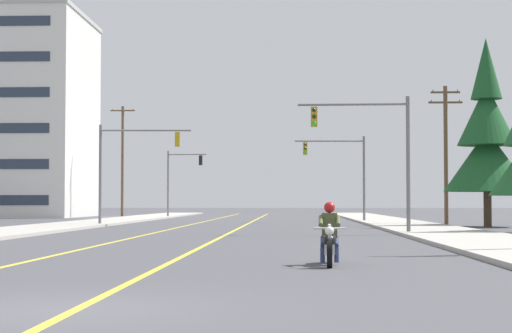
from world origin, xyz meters
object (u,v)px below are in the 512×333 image
Objects in this scene: conifer_tree_right_verge_far at (487,140)px; traffic_signal_near_right at (376,143)px; traffic_signal_mid_right at (344,165)px; utility_pole_right_far at (446,150)px; motorcycle_with_rider at (330,240)px; traffic_signal_near_left at (127,158)px; traffic_signal_mid_left at (179,174)px; utility_pole_left_far at (122,159)px.

traffic_signal_near_right is at bearing -122.31° from conifer_tree_right_verge_far.
traffic_signal_mid_right is 9.36m from utility_pole_right_far.
traffic_signal_near_left reaches higher than motorcycle_with_rider.
motorcycle_with_rider is at bearing -71.41° from traffic_signal_near_left.
motorcycle_with_rider is 0.35× the size of traffic_signal_mid_left.
utility_pole_left_far reaches higher than utility_pole_right_far.
traffic_signal_mid_right is at bearing -42.72° from utility_pole_left_far.
utility_pole_right_far is at bearing 110.67° from conifer_tree_right_verge_far.
conifer_tree_right_verge_far is (1.63, -4.31, 0.33)m from utility_pole_right_far.
traffic_signal_near_right is at bearing -70.73° from traffic_signal_mid_left.
motorcycle_with_rider is 0.35× the size of traffic_signal_near_right.
traffic_signal_mid_left is (-14.21, 40.64, -0.09)m from traffic_signal_near_right.
traffic_signal_mid_right is 1.00× the size of traffic_signal_mid_left.
utility_pole_right_far is (8.94, 35.31, 4.18)m from motorcycle_with_rider.
conifer_tree_right_verge_far is (7.67, -11.43, 0.98)m from traffic_signal_mid_right.
traffic_signal_mid_left is at bearing 109.27° from traffic_signal_near_right.
traffic_signal_near_left is 0.70× the size of utility_pole_right_far.
traffic_signal_near_left is at bearing 108.59° from motorcycle_with_rider.
traffic_signal_near_right is 17.51m from utility_pole_right_far.
utility_pole_left_far is (-5.82, 28.03, 1.32)m from traffic_signal_near_left.
utility_pole_left_far is 40.30m from conifer_tree_right_verge_far.
traffic_signal_near_left and traffic_signal_mid_right have the same top height.
utility_pole_right_far is at bearing 75.79° from motorcycle_with_rider.
traffic_signal_mid_left is 35.96m from conifer_tree_right_verge_far.
traffic_signal_near_left is 0.59× the size of utility_pole_left_far.
traffic_signal_mid_left is at bearing 100.75° from motorcycle_with_rider.
conifer_tree_right_verge_far reaches higher than utility_pole_right_far.
conifer_tree_right_verge_far is (7.66, 12.11, 0.99)m from traffic_signal_near_right.
traffic_signal_near_left is 20.10m from utility_pole_right_far.
utility_pole_left_far is at bearing 101.73° from traffic_signal_near_left.
traffic_signal_near_right is at bearing 81.24° from motorcycle_with_rider.
traffic_signal_near_left is 26.96m from traffic_signal_mid_left.
traffic_signal_mid_right and traffic_signal_mid_left have the same top height.
traffic_signal_mid_right is 22.22m from traffic_signal_mid_left.
conifer_tree_right_verge_far is at bearing 57.69° from traffic_signal_near_right.
traffic_signal_mid_right is 26.82m from utility_pole_left_far.
traffic_signal_mid_left is at bearing 129.71° from traffic_signal_mid_right.
traffic_signal_near_right is at bearing -44.62° from traffic_signal_near_left.
traffic_signal_near_right is 1.00× the size of traffic_signal_near_left.
traffic_signal_mid_left reaches higher than motorcycle_with_rider.
traffic_signal_near_left is 0.56× the size of conifer_tree_right_verge_far.
conifer_tree_right_verge_far is at bearing -52.53° from traffic_signal_mid_left.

